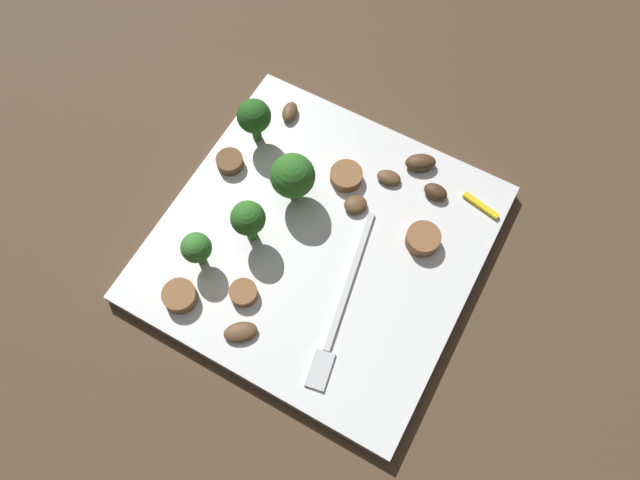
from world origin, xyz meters
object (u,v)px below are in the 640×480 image
sausage_slice_3 (230,162)px  mushroom_2 (436,192)px  broccoli_floret_1 (248,219)px  mushroom_5 (290,112)px  broccoli_floret_2 (293,176)px  mushroom_4 (421,162)px  mushroom_0 (356,205)px  sausage_slice_1 (243,293)px  pepper_strip_0 (481,206)px  fork (340,310)px  sausage_slice_4 (180,296)px  sausage_slice_2 (346,176)px  mushroom_1 (241,332)px  plate (320,243)px  broccoli_floret_3 (196,248)px  mushroom_3 (389,177)px  broccoli_floret_0 (254,117)px  sausage_slice_0 (423,239)px

sausage_slice_3 → mushroom_2: bearing=109.4°
broccoli_floret_1 → mushroom_5: (-0.14, -0.04, -0.03)m
broccoli_floret_2 → mushroom_4: size_ratio=1.90×
sausage_slice_3 → mushroom_0: size_ratio=1.20×
sausage_slice_1 → mushroom_2: size_ratio=1.07×
sausage_slice_1 → mushroom_0: bearing=159.9°
broccoli_floret_2 → pepper_strip_0: 0.19m
fork → sausage_slice_4: (0.06, -0.14, 0.00)m
mushroom_0 → mushroom_4: size_ratio=0.73×
sausage_slice_2 → sausage_slice_3: 0.12m
mushroom_0 → mushroom_1: bearing=-10.8°
mushroom_0 → mushroom_1: 0.17m
plate → mushroom_1: bearing=-8.8°
broccoli_floret_3 → sausage_slice_3: size_ratio=1.65×
mushroom_4 → mushroom_5: (0.01, -0.15, -0.00)m
mushroom_3 → pepper_strip_0: size_ratio=0.61×
broccoli_floret_0 → broccoli_floret_1: size_ratio=1.01×
fork → mushroom_4: 0.18m
broccoli_floret_3 → mushroom_0: 0.16m
sausage_slice_2 → sausage_slice_4: 0.20m
broccoli_floret_2 → mushroom_5: bearing=-147.4°
broccoli_floret_1 → mushroom_3: 0.15m
mushroom_1 → mushroom_5: bearing=-160.4°
plate → sausage_slice_0: size_ratio=9.00×
broccoli_floret_1 → mushroom_5: bearing=-164.4°
broccoli_floret_1 → broccoli_floret_3: broccoli_floret_1 is taller
mushroom_5 → sausage_slice_3: bearing=-15.1°
sausage_slice_1 → pepper_strip_0: bearing=140.7°
plate → mushroom_4: size_ratio=9.44×
plate → mushroom_3: bearing=162.9°
sausage_slice_3 → mushroom_5: bearing=164.9°
mushroom_2 → mushroom_4: size_ratio=0.77×
mushroom_1 → mushroom_2: size_ratio=1.27×
broccoli_floret_3 → pepper_strip_0: 0.28m
mushroom_2 → mushroom_1: bearing=-23.7°
sausage_slice_3 → mushroom_5: 0.09m
broccoli_floret_2 → sausage_slice_1: size_ratio=2.30×
broccoli_floret_3 → mushroom_1: 0.09m
mushroom_0 → mushroom_3: 0.05m
fork → broccoli_floret_3: bearing=-92.2°
broccoli_floret_2 → mushroom_3: size_ratio=2.42×
sausage_slice_0 → mushroom_3: size_ratio=1.34×
sausage_slice_3 → broccoli_floret_1: bearing=47.0°
mushroom_5 → broccoli_floret_2: bearing=32.6°
mushroom_0 → mushroom_1: size_ratio=0.75×
broccoli_floret_0 → sausage_slice_2: (-0.00, 0.11, -0.03)m
sausage_slice_0 → mushroom_3: (-0.05, -0.06, -0.00)m
mushroom_5 → mushroom_3: bearing=80.8°
broccoli_floret_0 → mushroom_1: bearing=27.3°
broccoli_floret_0 → mushroom_5: bearing=159.9°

